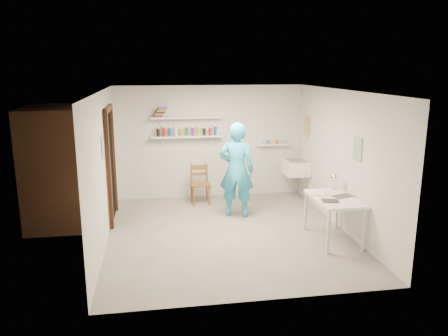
{
  "coord_description": "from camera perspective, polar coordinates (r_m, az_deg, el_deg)",
  "views": [
    {
      "loc": [
        -1.19,
        -6.92,
        2.77
      ],
      "look_at": [
        0.0,
        0.4,
        1.05
      ],
      "focal_mm": 35.0,
      "sensor_mm": 36.0,
      "label": 1
    }
  ],
  "objects": [
    {
      "name": "shelf_lower",
      "position": [
        9.19,
        -4.82,
        4.13
      ],
      "size": [
        1.5,
        0.22,
        0.03
      ],
      "primitive_type": "cube",
      "color": "white",
      "rests_on": "wall_back"
    },
    {
      "name": "desk_lamp",
      "position": [
        7.64,
        14.28,
        -1.17
      ],
      "size": [
        0.14,
        0.14,
        0.14
      ],
      "primitive_type": "sphere",
      "color": "silver",
      "rests_on": "work_table"
    },
    {
      "name": "wall_back",
      "position": [
        9.39,
        -1.82,
        3.43
      ],
      "size": [
        4.0,
        0.02,
        2.4
      ],
      "primitive_type": "cube",
      "color": "silver",
      "rests_on": "ground"
    },
    {
      "name": "door_jamb_far",
      "position": [
        8.69,
        -14.18,
        0.9
      ],
      "size": [
        0.06,
        0.1,
        2.0
      ],
      "primitive_type": "cube",
      "color": "brown",
      "rests_on": "ground"
    },
    {
      "name": "papers",
      "position": [
        7.24,
        14.23,
        -3.7
      ],
      "size": [
        0.3,
        0.22,
        0.02
      ],
      "color": "silver",
      "rests_on": "work_table"
    },
    {
      "name": "ledge_shelf",
      "position": [
        9.58,
        6.3,
        3.07
      ],
      "size": [
        0.7,
        0.14,
        0.03
      ],
      "primitive_type": "cube",
      "color": "white",
      "rests_on": "wall_back"
    },
    {
      "name": "ledge_pots",
      "position": [
        9.57,
        6.31,
        3.42
      ],
      "size": [
        0.48,
        0.07,
        0.09
      ],
      "color": "silver",
      "rests_on": "ledge_shelf"
    },
    {
      "name": "corridor_box",
      "position": [
        8.29,
        -19.51,
        0.33
      ],
      "size": [
        1.4,
        1.5,
        2.1
      ],
      "primitive_type": "cube",
      "color": "brown",
      "rests_on": "ground"
    },
    {
      "name": "poster_right_a",
      "position": [
        9.36,
        10.75,
        5.35
      ],
      "size": [
        0.01,
        0.34,
        0.42
      ],
      "primitive_type": "cube",
      "color": "#995933",
      "rests_on": "wall_right"
    },
    {
      "name": "door_jamb_near",
      "position": [
        7.72,
        -14.78,
        -0.64
      ],
      "size": [
        0.06,
        0.1,
        2.0
      ],
      "primitive_type": "cube",
      "color": "brown",
      "rests_on": "ground"
    },
    {
      "name": "wall_clock",
      "position": [
        8.26,
        0.91,
        2.08
      ],
      "size": [
        0.32,
        0.14,
        0.32
      ],
      "primitive_type": "cylinder",
      "rotation": [
        1.57,
        0.0,
        -0.32
      ],
      "color": "beige",
      "rests_on": "man"
    },
    {
      "name": "book_stack",
      "position": [
        9.1,
        -8.31,
        7.21
      ],
      "size": [
        0.3,
        0.14,
        0.2
      ],
      "color": "red",
      "rests_on": "shelf_upper"
    },
    {
      "name": "shelf_upper",
      "position": [
        9.13,
        -4.87,
        6.6
      ],
      "size": [
        1.5,
        0.22,
        0.03
      ],
      "primitive_type": "cube",
      "color": "white",
      "rests_on": "wall_back"
    },
    {
      "name": "wall_front",
      "position": [
        5.06,
        4.85,
        -5.09
      ],
      "size": [
        4.0,
        0.02,
        2.4
      ],
      "primitive_type": "cube",
      "color": "silver",
      "rests_on": "ground"
    },
    {
      "name": "work_table",
      "position": [
        7.35,
        14.07,
        -6.47
      ],
      "size": [
        0.65,
        1.09,
        0.73
      ],
      "primitive_type": "cube",
      "color": "white",
      "rests_on": "ground"
    },
    {
      "name": "poster_right_b",
      "position": [
        7.23,
        17.02,
        2.36
      ],
      "size": [
        0.01,
        0.3,
        0.38
      ],
      "primitive_type": "cube",
      "color": "#3F724C",
      "rests_on": "wall_right"
    },
    {
      "name": "spray_cans",
      "position": [
        9.17,
        -4.84,
        4.74
      ],
      "size": [
        1.34,
        0.06,
        0.17
      ],
      "color": "black",
      "rests_on": "shelf_lower"
    },
    {
      "name": "man",
      "position": [
        8.13,
        1.64,
        -0.25
      ],
      "size": [
        0.76,
        0.61,
        1.8
      ],
      "primitive_type": "imported",
      "rotation": [
        0.0,
        0.0,
        2.82
      ],
      "color": "#28A2CC",
      "rests_on": "ground"
    },
    {
      "name": "floor",
      "position": [
        7.55,
        0.49,
        -8.54
      ],
      "size": [
        4.0,
        4.5,
        0.02
      ],
      "primitive_type": "cube",
      "color": "slate",
      "rests_on": "ground"
    },
    {
      "name": "door_lintel",
      "position": [
        8.04,
        -14.89,
        7.49
      ],
      "size": [
        0.06,
        1.05,
        0.1
      ],
      "primitive_type": "cube",
      "color": "brown",
      "rests_on": "wall_left"
    },
    {
      "name": "wooden_chair",
      "position": [
        9.02,
        -3.12,
        -2.12
      ],
      "size": [
        0.4,
        0.38,
        0.82
      ],
      "primitive_type": "cube",
      "rotation": [
        0.0,
        0.0,
        0.04
      ],
      "color": "brown",
      "rests_on": "ground"
    },
    {
      "name": "wall_right",
      "position": [
        7.78,
        15.26,
        0.95
      ],
      "size": [
        0.02,
        4.5,
        2.4
      ],
      "primitive_type": "cube",
      "color": "silver",
      "rests_on": "ground"
    },
    {
      "name": "belfast_sink",
      "position": [
        9.34,
        9.36,
        0.08
      ],
      "size": [
        0.48,
        0.6,
        0.3
      ],
      "primitive_type": "cube",
      "color": "white",
      "rests_on": "wall_right"
    },
    {
      "name": "ceiling",
      "position": [
        7.03,
        0.53,
        10.12
      ],
      "size": [
        4.0,
        4.5,
        0.02
      ],
      "primitive_type": "cube",
      "color": "silver",
      "rests_on": "wall_back"
    },
    {
      "name": "poster_left",
      "position": [
        7.12,
        -15.55,
        2.71
      ],
      "size": [
        0.01,
        0.28,
        0.36
      ],
      "primitive_type": "cube",
      "color": "#334C7F",
      "rests_on": "wall_left"
    },
    {
      "name": "wall_left",
      "position": [
        7.14,
        -15.59,
        -0.13
      ],
      "size": [
        0.02,
        4.5,
        2.4
      ],
      "primitive_type": "cube",
      "color": "silver",
      "rests_on": "ground"
    },
    {
      "name": "doorway_recess",
      "position": [
        8.2,
        -14.6,
        0.17
      ],
      "size": [
        0.02,
        0.9,
        2.0
      ],
      "primitive_type": "cube",
      "color": "black",
      "rests_on": "wall_left"
    }
  ]
}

